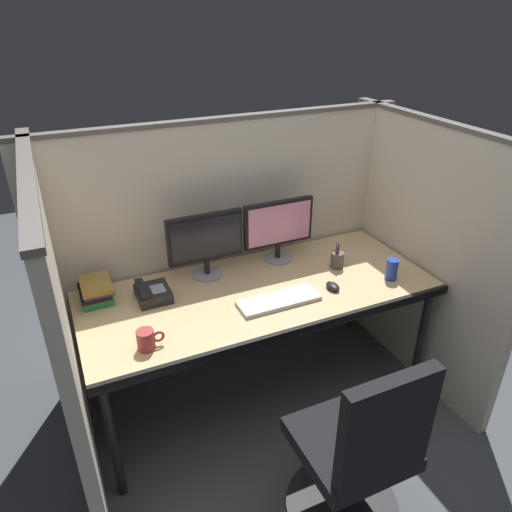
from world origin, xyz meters
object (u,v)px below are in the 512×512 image
(coffee_mug, at_px, (146,340))
(pen_cup, at_px, (337,260))
(office_chair, at_px, (355,468))
(soda_can, at_px, (392,269))
(monitor_right, at_px, (278,227))
(book_stack, at_px, (96,290))
(monitor_left, at_px, (206,241))
(computer_mouse, at_px, (333,286))
(desk_phone, at_px, (152,293))
(desk, at_px, (261,298))
(keyboard_main, at_px, (279,300))

(coffee_mug, bearing_deg, pen_cup, 13.23)
(office_chair, relative_size, soda_can, 7.99)
(monitor_right, height_order, book_stack, monitor_right)
(monitor_left, xyz_separation_m, pen_cup, (0.72, -0.22, -0.17))
(monitor_left, bearing_deg, soda_can, -26.61)
(computer_mouse, xyz_separation_m, coffee_mug, (-1.03, -0.08, 0.03))
(coffee_mug, distance_m, desk_phone, 0.41)
(desk, xyz_separation_m, desk_phone, (-0.55, 0.16, 0.08))
(monitor_left, relative_size, pen_cup, 2.63)
(coffee_mug, bearing_deg, book_stack, 106.18)
(keyboard_main, bearing_deg, monitor_right, 64.01)
(monitor_left, height_order, coffee_mug, monitor_left)
(computer_mouse, height_order, desk_phone, desk_phone)
(coffee_mug, xyz_separation_m, soda_can, (1.38, 0.04, 0.01))
(pen_cup, bearing_deg, desk_phone, 173.86)
(desk, relative_size, keyboard_main, 4.42)
(office_chair, bearing_deg, desk_phone, 117.63)
(office_chair, relative_size, monitor_left, 2.27)
(desk, bearing_deg, keyboard_main, -75.38)
(office_chair, bearing_deg, desk, 90.89)
(desk, height_order, keyboard_main, keyboard_main)
(monitor_left, distance_m, desk_phone, 0.40)
(soda_can, bearing_deg, keyboard_main, 175.91)
(computer_mouse, height_order, pen_cup, pen_cup)
(monitor_left, xyz_separation_m, book_stack, (-0.61, 0.00, -0.16))
(desk_phone, bearing_deg, desk, -16.47)
(book_stack, bearing_deg, pen_cup, -9.72)
(desk_phone, bearing_deg, pen_cup, -6.14)
(book_stack, height_order, desk_phone, book_stack)
(keyboard_main, bearing_deg, computer_mouse, -0.89)
(monitor_left, height_order, book_stack, monitor_left)
(computer_mouse, height_order, coffee_mug, coffee_mug)
(coffee_mug, bearing_deg, soda_can, 1.61)
(office_chair, bearing_deg, coffee_mug, 135.01)
(monitor_right, distance_m, desk_phone, 0.82)
(desk, xyz_separation_m, monitor_left, (-0.21, 0.27, 0.27))
(soda_can, bearing_deg, monitor_right, 135.24)
(office_chair, bearing_deg, keyboard_main, 88.38)
(desk, relative_size, monitor_right, 4.42)
(computer_mouse, bearing_deg, soda_can, -7.00)
(soda_can, bearing_deg, book_stack, 163.05)
(soda_can, bearing_deg, monitor_left, 153.39)
(desk, xyz_separation_m, monitor_right, (0.24, 0.28, 0.27))
(pen_cup, height_order, book_stack, pen_cup)
(monitor_left, relative_size, keyboard_main, 1.00)
(pen_cup, bearing_deg, monitor_right, 139.62)
(monitor_left, height_order, keyboard_main, monitor_left)
(book_stack, distance_m, desk_phone, 0.29)
(monitor_left, xyz_separation_m, soda_can, (0.92, -0.46, -0.15))
(monitor_left, height_order, computer_mouse, monitor_left)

